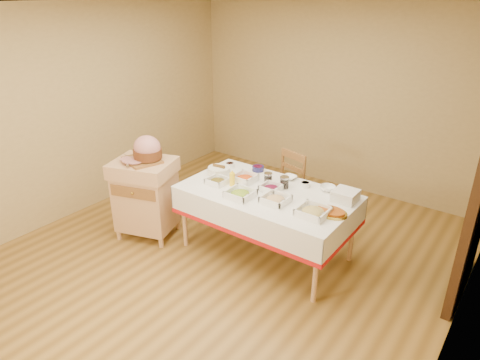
% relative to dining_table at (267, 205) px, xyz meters
% --- Properties ---
extents(room_shell, '(5.00, 5.00, 5.00)m').
position_rel_dining_table_xyz_m(room_shell, '(-0.30, -0.30, 0.70)').
color(room_shell, olive).
rests_on(room_shell, ground).
extents(dining_table, '(1.82, 1.02, 0.76)m').
position_rel_dining_table_xyz_m(dining_table, '(0.00, 0.00, 0.00)').
color(dining_table, tan).
rests_on(dining_table, ground).
extents(butcher_cart, '(0.81, 0.74, 0.94)m').
position_rel_dining_table_xyz_m(butcher_cart, '(-1.36, -0.49, -0.06)').
color(butcher_cart, tan).
rests_on(butcher_cart, ground).
extents(dining_chair, '(0.51, 0.49, 0.94)m').
position_rel_dining_table_xyz_m(dining_chair, '(-0.17, 0.66, -0.12)').
color(dining_chair, brown).
rests_on(dining_chair, ground).
extents(ham_on_board, '(0.45, 0.43, 0.30)m').
position_rel_dining_table_xyz_m(ham_on_board, '(-1.31, -0.46, 0.47)').
color(ham_on_board, brown).
rests_on(ham_on_board, butcher_cart).
extents(serving_dish_a, '(0.22, 0.21, 0.09)m').
position_rel_dining_table_xyz_m(serving_dish_a, '(-0.55, -0.15, 0.19)').
color(serving_dish_a, white).
rests_on(serving_dish_a, dining_table).
extents(serving_dish_b, '(0.26, 0.26, 0.11)m').
position_rel_dining_table_xyz_m(serving_dish_b, '(-0.15, -0.27, 0.20)').
color(serving_dish_b, white).
rests_on(serving_dish_b, dining_table).
extents(serving_dish_c, '(0.25, 0.25, 0.10)m').
position_rel_dining_table_xyz_m(serving_dish_c, '(0.20, -0.16, 0.19)').
color(serving_dish_c, white).
rests_on(serving_dish_c, dining_table).
extents(serving_dish_d, '(0.28, 0.28, 0.11)m').
position_rel_dining_table_xyz_m(serving_dish_d, '(0.63, -0.17, 0.20)').
color(serving_dish_d, white).
rests_on(serving_dish_d, dining_table).
extents(serving_dish_e, '(0.25, 0.23, 0.11)m').
position_rel_dining_table_xyz_m(serving_dish_e, '(-0.35, 0.08, 0.20)').
color(serving_dish_e, white).
rests_on(serving_dish_e, dining_table).
extents(serving_dish_f, '(0.21, 0.20, 0.10)m').
position_rel_dining_table_xyz_m(serving_dish_f, '(0.02, 0.05, 0.19)').
color(serving_dish_f, white).
rests_on(serving_dish_f, dining_table).
extents(small_bowl_left, '(0.11, 0.11, 0.05)m').
position_rel_dining_table_xyz_m(small_bowl_left, '(-0.73, 0.31, 0.19)').
color(small_bowl_left, white).
rests_on(small_bowl_left, dining_table).
extents(small_bowl_mid, '(0.14, 0.14, 0.06)m').
position_rel_dining_table_xyz_m(small_bowl_mid, '(-0.39, 0.41, 0.19)').
color(small_bowl_mid, navy).
rests_on(small_bowl_mid, dining_table).
extents(small_bowl_right, '(0.11, 0.11, 0.05)m').
position_rel_dining_table_xyz_m(small_bowl_right, '(0.27, 0.34, 0.19)').
color(small_bowl_right, white).
rests_on(small_bowl_right, dining_table).
extents(bowl_white_imported, '(0.16, 0.16, 0.04)m').
position_rel_dining_table_xyz_m(bowl_white_imported, '(0.03, 0.42, 0.18)').
color(bowl_white_imported, white).
rests_on(bowl_white_imported, dining_table).
extents(bowl_small_imported, '(0.21, 0.21, 0.05)m').
position_rel_dining_table_xyz_m(bowl_small_imported, '(0.50, 0.40, 0.19)').
color(bowl_small_imported, white).
rests_on(bowl_small_imported, dining_table).
extents(preserve_jar_left, '(0.09, 0.09, 0.12)m').
position_rel_dining_table_xyz_m(preserve_jar_left, '(-0.11, 0.19, 0.22)').
color(preserve_jar_left, silver).
rests_on(preserve_jar_left, dining_table).
extents(preserve_jar_right, '(0.10, 0.10, 0.13)m').
position_rel_dining_table_xyz_m(preserve_jar_right, '(0.10, 0.19, 0.22)').
color(preserve_jar_right, silver).
rests_on(preserve_jar_right, dining_table).
extents(mustard_bottle, '(0.06, 0.06, 0.18)m').
position_rel_dining_table_xyz_m(mustard_bottle, '(-0.38, -0.10, 0.24)').
color(mustard_bottle, yellow).
rests_on(mustard_bottle, dining_table).
extents(bread_basket, '(0.25, 0.25, 0.11)m').
position_rel_dining_table_xyz_m(bread_basket, '(-0.69, 0.05, 0.21)').
color(bread_basket, white).
rests_on(bread_basket, dining_table).
extents(plate_stack, '(0.23, 0.23, 0.11)m').
position_rel_dining_table_xyz_m(plate_stack, '(0.75, 0.28, 0.22)').
color(plate_stack, white).
rests_on(plate_stack, dining_table).
extents(brass_platter, '(0.32, 0.23, 0.04)m').
position_rel_dining_table_xyz_m(brass_platter, '(0.76, -0.05, 0.18)').
color(brass_platter, gold).
rests_on(brass_platter, dining_table).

